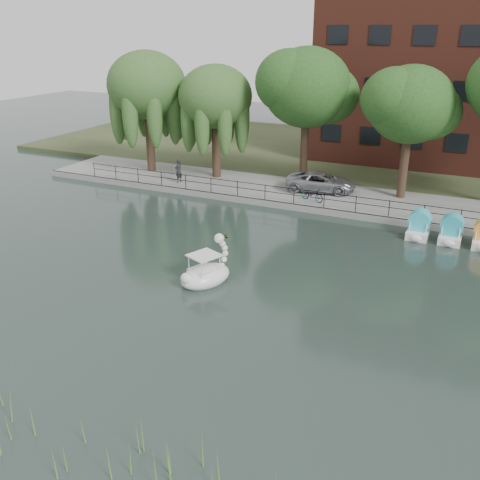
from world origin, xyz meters
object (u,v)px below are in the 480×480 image
Objects in this scene: swan_boat at (206,272)px; minivan at (321,181)px; bicycle at (312,193)px; pedestrian at (178,169)px.

minivan is at bearing 109.25° from swan_boat.
swan_boat reaches higher than minivan.
bicycle is 10.21m from pedestrian.
pedestrian reaches higher than bicycle.
pedestrian is (-10.19, 0.20, 0.49)m from bicycle.
bicycle is 0.58× the size of swan_boat.
minivan is 1.81× the size of swan_boat.
swan_boat reaches higher than bicycle.
pedestrian is 0.66× the size of swan_boat.
minivan is 3.14× the size of bicycle.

